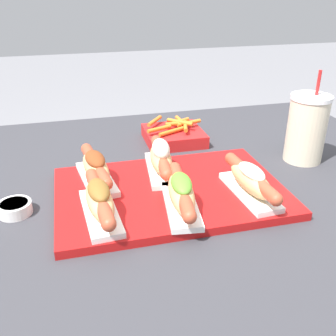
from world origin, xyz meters
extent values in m
cube|color=#333338|center=(0.00, 0.00, 0.36)|extent=(1.30, 1.01, 0.73)
cube|color=#B71414|center=(-0.02, -0.06, 0.74)|extent=(0.49, 0.33, 0.02)
cube|color=white|center=(-0.18, -0.13, 0.75)|extent=(0.07, 0.18, 0.01)
ellipsoid|color=tan|center=(-0.18, -0.13, 0.78)|extent=(0.06, 0.16, 0.04)
cylinder|color=#AD472D|center=(-0.18, -0.13, 0.79)|extent=(0.04, 0.19, 0.03)
sphere|color=#AD472D|center=(-0.17, -0.22, 0.79)|extent=(0.03, 0.03, 0.03)
sphere|color=#AD472D|center=(-0.19, -0.03, 0.79)|extent=(0.03, 0.03, 0.03)
ellipsoid|color=brown|center=(-0.18, -0.13, 0.80)|extent=(0.05, 0.09, 0.03)
cube|color=white|center=(-0.02, -0.14, 0.75)|extent=(0.08, 0.18, 0.01)
ellipsoid|color=tan|center=(-0.02, -0.14, 0.78)|extent=(0.07, 0.16, 0.04)
cylinder|color=#AD472D|center=(-0.02, -0.14, 0.79)|extent=(0.05, 0.19, 0.03)
sphere|color=#AD472D|center=(-0.03, -0.24, 0.79)|extent=(0.03, 0.03, 0.03)
sphere|color=#AD472D|center=(-0.01, -0.05, 0.79)|extent=(0.03, 0.03, 0.03)
ellipsoid|color=#5B992D|center=(-0.02, -0.14, 0.80)|extent=(0.05, 0.09, 0.03)
cube|color=white|center=(0.13, -0.13, 0.75)|extent=(0.07, 0.18, 0.01)
ellipsoid|color=tan|center=(0.13, -0.13, 0.78)|extent=(0.06, 0.16, 0.04)
cylinder|color=#AD472D|center=(0.13, -0.13, 0.79)|extent=(0.04, 0.19, 0.03)
sphere|color=#AD472D|center=(0.14, -0.22, 0.79)|extent=(0.03, 0.03, 0.03)
sphere|color=#AD472D|center=(0.13, -0.03, 0.79)|extent=(0.03, 0.03, 0.03)
ellipsoid|color=silver|center=(0.13, -0.13, 0.80)|extent=(0.05, 0.09, 0.02)
cube|color=white|center=(-0.17, 0.01, 0.75)|extent=(0.08, 0.18, 0.01)
ellipsoid|color=tan|center=(-0.17, 0.01, 0.78)|extent=(0.07, 0.16, 0.04)
cylinder|color=#AD472D|center=(-0.17, 0.01, 0.79)|extent=(0.05, 0.19, 0.03)
sphere|color=#AD472D|center=(-0.16, -0.08, 0.79)|extent=(0.03, 0.03, 0.03)
sphere|color=#AD472D|center=(-0.19, 0.11, 0.79)|extent=(0.03, 0.03, 0.03)
ellipsoid|color=brown|center=(-0.17, 0.01, 0.80)|extent=(0.05, 0.09, 0.03)
cube|color=white|center=(-0.02, 0.02, 0.75)|extent=(0.08, 0.18, 0.01)
ellipsoid|color=tan|center=(-0.02, 0.02, 0.78)|extent=(0.06, 0.16, 0.04)
cylinder|color=#AD472D|center=(-0.02, 0.02, 0.79)|extent=(0.05, 0.19, 0.03)
sphere|color=#AD472D|center=(-0.03, -0.07, 0.79)|extent=(0.03, 0.03, 0.03)
sphere|color=#AD472D|center=(-0.01, 0.12, 0.79)|extent=(0.03, 0.03, 0.03)
ellipsoid|color=silver|center=(-0.02, 0.02, 0.80)|extent=(0.05, 0.09, 0.04)
cylinder|color=white|center=(-0.34, -0.05, 0.74)|extent=(0.07, 0.07, 0.02)
cylinder|color=beige|center=(-0.34, -0.05, 0.75)|extent=(0.06, 0.06, 0.01)
cylinder|color=beige|center=(0.36, 0.04, 0.81)|extent=(0.10, 0.10, 0.16)
cylinder|color=white|center=(0.36, 0.04, 0.89)|extent=(0.10, 0.10, 0.01)
cylinder|color=red|center=(0.37, 0.04, 0.93)|extent=(0.01, 0.01, 0.06)
cube|color=red|center=(0.07, 0.24, 0.74)|extent=(0.16, 0.16, 0.03)
cylinder|color=orange|center=(0.09, 0.28, 0.77)|extent=(0.06, 0.05, 0.01)
cylinder|color=orange|center=(0.02, 0.22, 0.78)|extent=(0.07, 0.04, 0.01)
cylinder|color=orange|center=(0.11, 0.25, 0.78)|extent=(0.08, 0.03, 0.01)
cylinder|color=orange|center=(0.02, 0.28, 0.78)|extent=(0.06, 0.07, 0.01)
cylinder|color=orange|center=(0.05, 0.21, 0.77)|extent=(0.08, 0.05, 0.01)
cylinder|color=orange|center=(0.10, 0.27, 0.78)|extent=(0.02, 0.06, 0.01)
cylinder|color=orange|center=(0.08, 0.25, 0.78)|extent=(0.08, 0.01, 0.01)
cylinder|color=orange|center=(0.09, 0.25, 0.78)|extent=(0.06, 0.06, 0.01)
cylinder|color=orange|center=(0.10, 0.22, 0.78)|extent=(0.03, 0.07, 0.01)
cylinder|color=orange|center=(0.09, 0.26, 0.78)|extent=(0.07, 0.04, 0.01)
camera|label=1|loc=(-0.21, -0.78, 1.16)|focal=42.00mm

